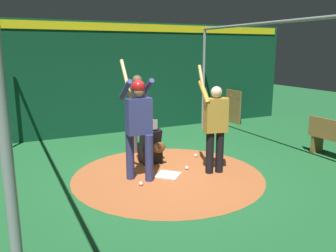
{
  "coord_description": "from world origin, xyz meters",
  "views": [
    {
      "loc": [
        5.53,
        -2.7,
        2.32
      ],
      "look_at": [
        0.0,
        0.0,
        0.95
      ],
      "focal_mm": 37.14,
      "sensor_mm": 36.0,
      "label": 1
    }
  ],
  "objects_px": {
    "catcher": "(151,146)",
    "baseball_0": "(196,155)",
    "visitor": "(215,124)",
    "batter": "(138,120)",
    "umpire": "(138,109)",
    "baseball_2": "(187,168)",
    "home_plate": "(168,175)",
    "bat_rack": "(229,107)",
    "baseball_1": "(141,184)"
  },
  "relations": [
    {
      "from": "baseball_1",
      "to": "catcher",
      "type": "bearing_deg",
      "value": 148.65
    },
    {
      "from": "bat_rack",
      "to": "visitor",
      "type": "bearing_deg",
      "value": -39.13
    },
    {
      "from": "visitor",
      "to": "baseball_2",
      "type": "relative_size",
      "value": 27.39
    },
    {
      "from": "baseball_2",
      "to": "umpire",
      "type": "bearing_deg",
      "value": -165.18
    },
    {
      "from": "umpire",
      "to": "visitor",
      "type": "height_order",
      "value": "visitor"
    },
    {
      "from": "umpire",
      "to": "baseball_2",
      "type": "distance_m",
      "value": 1.86
    },
    {
      "from": "batter",
      "to": "baseball_0",
      "type": "distance_m",
      "value": 2.03
    },
    {
      "from": "bat_rack",
      "to": "baseball_1",
      "type": "height_order",
      "value": "bat_rack"
    },
    {
      "from": "baseball_0",
      "to": "home_plate",
      "type": "bearing_deg",
      "value": -54.64
    },
    {
      "from": "batter",
      "to": "baseball_1",
      "type": "xyz_separation_m",
      "value": [
        0.3,
        -0.09,
        -1.06
      ]
    },
    {
      "from": "batter",
      "to": "baseball_1",
      "type": "relative_size",
      "value": 28.91
    },
    {
      "from": "home_plate",
      "to": "baseball_2",
      "type": "xyz_separation_m",
      "value": [
        -0.11,
        0.47,
        0.03
      ]
    },
    {
      "from": "home_plate",
      "to": "batter",
      "type": "distance_m",
      "value": 1.22
    },
    {
      "from": "umpire",
      "to": "baseball_0",
      "type": "relative_size",
      "value": 23.75
    },
    {
      "from": "baseball_1",
      "to": "baseball_0",
      "type": "bearing_deg",
      "value": 120.44
    },
    {
      "from": "home_plate",
      "to": "visitor",
      "type": "bearing_deg",
      "value": 74.78
    },
    {
      "from": "batter",
      "to": "baseball_0",
      "type": "bearing_deg",
      "value": 113.49
    },
    {
      "from": "visitor",
      "to": "baseball_2",
      "type": "distance_m",
      "value": 1.06
    },
    {
      "from": "visitor",
      "to": "bat_rack",
      "type": "relative_size",
      "value": 1.72
    },
    {
      "from": "umpire",
      "to": "baseball_1",
      "type": "bearing_deg",
      "value": -20.12
    },
    {
      "from": "catcher",
      "to": "baseball_0",
      "type": "bearing_deg",
      "value": 84.48
    },
    {
      "from": "catcher",
      "to": "umpire",
      "type": "height_order",
      "value": "umpire"
    },
    {
      "from": "visitor",
      "to": "catcher",
      "type": "bearing_deg",
      "value": -130.47
    },
    {
      "from": "umpire",
      "to": "visitor",
      "type": "xyz_separation_m",
      "value": [
        1.9,
        0.81,
        -0.03
      ]
    },
    {
      "from": "bat_rack",
      "to": "umpire",
      "type": "bearing_deg",
      "value": -63.97
    },
    {
      "from": "home_plate",
      "to": "baseball_2",
      "type": "bearing_deg",
      "value": 103.4
    },
    {
      "from": "home_plate",
      "to": "umpire",
      "type": "height_order",
      "value": "umpire"
    },
    {
      "from": "visitor",
      "to": "home_plate",
      "type": "bearing_deg",
      "value": -94.28
    },
    {
      "from": "umpire",
      "to": "baseball_2",
      "type": "height_order",
      "value": "umpire"
    },
    {
      "from": "catcher",
      "to": "baseball_2",
      "type": "height_order",
      "value": "catcher"
    },
    {
      "from": "bat_rack",
      "to": "baseball_2",
      "type": "distance_m",
      "value": 4.93
    },
    {
      "from": "visitor",
      "to": "baseball_0",
      "type": "xyz_separation_m",
      "value": [
        -0.97,
        0.17,
        -0.92
      ]
    },
    {
      "from": "visitor",
      "to": "baseball_0",
      "type": "relative_size",
      "value": 27.39
    },
    {
      "from": "batter",
      "to": "bat_rack",
      "type": "bearing_deg",
      "value": 128.0
    },
    {
      "from": "home_plate",
      "to": "umpire",
      "type": "xyz_separation_m",
      "value": [
        -1.66,
        0.06,
        0.98
      ]
    },
    {
      "from": "catcher",
      "to": "umpire",
      "type": "bearing_deg",
      "value": 177.1
    },
    {
      "from": "catcher",
      "to": "bat_rack",
      "type": "xyz_separation_m",
      "value": [
        -2.74,
        3.95,
        0.12
      ]
    },
    {
      "from": "home_plate",
      "to": "batter",
      "type": "height_order",
      "value": "batter"
    },
    {
      "from": "baseball_1",
      "to": "visitor",
      "type": "bearing_deg",
      "value": 90.73
    },
    {
      "from": "visitor",
      "to": "baseball_2",
      "type": "height_order",
      "value": "visitor"
    },
    {
      "from": "home_plate",
      "to": "bat_rack",
      "type": "height_order",
      "value": "bat_rack"
    },
    {
      "from": "baseball_2",
      "to": "visitor",
      "type": "bearing_deg",
      "value": 48.88
    },
    {
      "from": "catcher",
      "to": "visitor",
      "type": "relative_size",
      "value": 0.46
    },
    {
      "from": "batter",
      "to": "umpire",
      "type": "distance_m",
      "value": 1.74
    },
    {
      "from": "visitor",
      "to": "baseball_1",
      "type": "height_order",
      "value": "visitor"
    },
    {
      "from": "umpire",
      "to": "baseball_1",
      "type": "relative_size",
      "value": 23.75
    },
    {
      "from": "batter",
      "to": "baseball_0",
      "type": "relative_size",
      "value": 28.91
    },
    {
      "from": "baseball_1",
      "to": "batter",
      "type": "bearing_deg",
      "value": 162.99
    },
    {
      "from": "baseball_0",
      "to": "visitor",
      "type": "bearing_deg",
      "value": -9.8
    },
    {
      "from": "visitor",
      "to": "baseball_1",
      "type": "bearing_deg",
      "value": -78.33
    }
  ]
}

